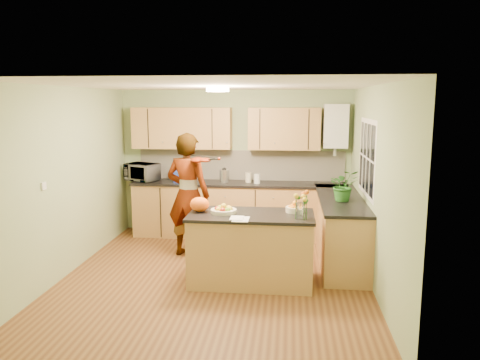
# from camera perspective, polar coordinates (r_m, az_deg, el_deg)

# --- Properties ---
(floor) EXTENTS (4.50, 4.50, 0.00)m
(floor) POSITION_cam_1_polar(r_m,az_deg,el_deg) (6.35, -2.99, -11.72)
(floor) COLOR #5B331A
(floor) RESTS_ON ground
(ceiling) EXTENTS (4.00, 4.50, 0.02)m
(ceiling) POSITION_cam_1_polar(r_m,az_deg,el_deg) (5.92, -3.20, 11.44)
(ceiling) COLOR white
(ceiling) RESTS_ON wall_back
(wall_back) EXTENTS (4.00, 0.02, 2.50)m
(wall_back) POSITION_cam_1_polar(r_m,az_deg,el_deg) (8.22, -0.58, 2.19)
(wall_back) COLOR #96AE7C
(wall_back) RESTS_ON floor
(wall_front) EXTENTS (4.00, 0.02, 2.50)m
(wall_front) POSITION_cam_1_polar(r_m,az_deg,el_deg) (3.86, -8.46, -6.38)
(wall_front) COLOR #96AE7C
(wall_front) RESTS_ON floor
(wall_left) EXTENTS (0.02, 4.50, 2.50)m
(wall_left) POSITION_cam_1_polar(r_m,az_deg,el_deg) (6.63, -20.41, -0.19)
(wall_left) COLOR #96AE7C
(wall_left) RESTS_ON floor
(wall_right) EXTENTS (0.02, 4.50, 2.50)m
(wall_right) POSITION_cam_1_polar(r_m,az_deg,el_deg) (6.03, 16.03, -0.88)
(wall_right) COLOR #96AE7C
(wall_right) RESTS_ON floor
(back_counter) EXTENTS (3.64, 0.62, 0.94)m
(back_counter) POSITION_cam_1_polar(r_m,az_deg,el_deg) (8.05, -0.11, -3.60)
(back_counter) COLOR #B18147
(back_counter) RESTS_ON floor
(right_counter) EXTENTS (0.62, 2.24, 0.94)m
(right_counter) POSITION_cam_1_polar(r_m,az_deg,el_deg) (6.98, 12.11, -5.88)
(right_counter) COLOR #B18147
(right_counter) RESTS_ON floor
(splashback) EXTENTS (3.60, 0.02, 0.52)m
(splashback) POSITION_cam_1_polar(r_m,az_deg,el_deg) (8.20, 0.10, 1.82)
(splashback) COLOR silver
(splashback) RESTS_ON back_counter
(upper_cabinets) EXTENTS (3.20, 0.34, 0.70)m
(upper_cabinets) POSITION_cam_1_polar(r_m,az_deg,el_deg) (8.02, -1.99, 6.31)
(upper_cabinets) COLOR #B18147
(upper_cabinets) RESTS_ON wall_back
(boiler) EXTENTS (0.40, 0.30, 0.86)m
(boiler) POSITION_cam_1_polar(r_m,az_deg,el_deg) (7.98, 11.57, 6.45)
(boiler) COLOR white
(boiler) RESTS_ON wall_back
(window_right) EXTENTS (0.01, 1.30, 1.05)m
(window_right) POSITION_cam_1_polar(r_m,az_deg,el_deg) (6.57, 15.21, 2.64)
(window_right) COLOR white
(window_right) RESTS_ON wall_right
(light_switch) EXTENTS (0.02, 0.09, 0.09)m
(light_switch) POSITION_cam_1_polar(r_m,az_deg,el_deg) (6.09, -22.81, -0.68)
(light_switch) COLOR white
(light_switch) RESTS_ON wall_left
(ceiling_lamp) EXTENTS (0.30, 0.30, 0.07)m
(ceiling_lamp) POSITION_cam_1_polar(r_m,az_deg,el_deg) (6.22, -2.74, 11.00)
(ceiling_lamp) COLOR #FFEABF
(ceiling_lamp) RESTS_ON ceiling
(peninsula_island) EXTENTS (1.58, 0.81, 0.90)m
(peninsula_island) POSITION_cam_1_polar(r_m,az_deg,el_deg) (6.03, 1.35, -8.30)
(peninsula_island) COLOR #B18147
(peninsula_island) RESTS_ON floor
(fruit_dish) EXTENTS (0.33, 0.33, 0.12)m
(fruit_dish) POSITION_cam_1_polar(r_m,az_deg,el_deg) (5.94, -2.00, -3.60)
(fruit_dish) COLOR beige
(fruit_dish) RESTS_ON peninsula_island
(orange_bowl) EXTENTS (0.24, 0.24, 0.14)m
(orange_bowl) POSITION_cam_1_polar(r_m,az_deg,el_deg) (6.02, 6.72, -3.36)
(orange_bowl) COLOR beige
(orange_bowl) RESTS_ON peninsula_island
(flower_vase) EXTENTS (0.23, 0.23, 0.42)m
(flower_vase) POSITION_cam_1_polar(r_m,az_deg,el_deg) (5.66, 7.30, -1.91)
(flower_vase) COLOR silver
(flower_vase) RESTS_ON peninsula_island
(orange_bag) EXTENTS (0.26, 0.22, 0.19)m
(orange_bag) POSITION_cam_1_polar(r_m,az_deg,el_deg) (6.03, -4.95, -2.97)
(orange_bag) COLOR orange
(orange_bag) RESTS_ON peninsula_island
(papers) EXTENTS (0.20, 0.27, 0.01)m
(papers) POSITION_cam_1_polar(r_m,az_deg,el_deg) (5.63, 0.09, -4.77)
(papers) COLOR white
(papers) RESTS_ON peninsula_island
(violinist) EXTENTS (0.77, 0.60, 1.86)m
(violinist) POSITION_cam_1_polar(r_m,az_deg,el_deg) (7.00, -6.35, -1.84)
(violinist) COLOR tan
(violinist) RESTS_ON floor
(violin) EXTENTS (0.61, 0.53, 0.15)m
(violin) POSITION_cam_1_polar(r_m,az_deg,el_deg) (6.65, -5.16, 2.46)
(violin) COLOR #541805
(violin) RESTS_ON violinist
(microwave) EXTENTS (0.65, 0.56, 0.30)m
(microwave) POSITION_cam_1_polar(r_m,az_deg,el_deg) (8.29, -11.87, 0.95)
(microwave) COLOR white
(microwave) RESTS_ON back_counter
(blue_box) EXTENTS (0.37, 0.31, 0.26)m
(blue_box) POSITION_cam_1_polar(r_m,az_deg,el_deg) (8.08, -7.01, 0.70)
(blue_box) COLOR navy
(blue_box) RESTS_ON back_counter
(kettle) EXTENTS (0.15, 0.15, 0.29)m
(kettle) POSITION_cam_1_polar(r_m,az_deg,el_deg) (8.00, -1.94, 0.59)
(kettle) COLOR silver
(kettle) RESTS_ON back_counter
(jar_cream) EXTENTS (0.13, 0.13, 0.17)m
(jar_cream) POSITION_cam_1_polar(r_m,az_deg,el_deg) (7.97, 1.04, 0.32)
(jar_cream) COLOR beige
(jar_cream) RESTS_ON back_counter
(jar_white) EXTENTS (0.12, 0.12, 0.16)m
(jar_white) POSITION_cam_1_polar(r_m,az_deg,el_deg) (7.86, 2.10, 0.15)
(jar_white) COLOR white
(jar_white) RESTS_ON back_counter
(potted_plant) EXTENTS (0.43, 0.38, 0.44)m
(potted_plant) POSITION_cam_1_polar(r_m,az_deg,el_deg) (6.60, 12.53, -0.64)
(potted_plant) COLOR #286722
(potted_plant) RESTS_ON right_counter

